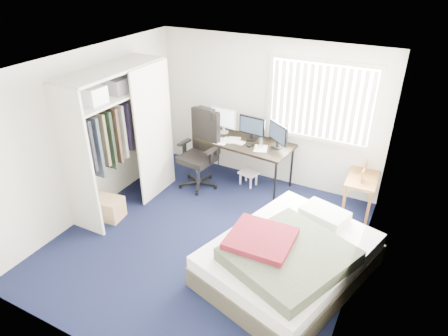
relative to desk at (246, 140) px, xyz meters
name	(u,v)px	position (x,y,z in m)	size (l,w,h in m)	color
ground	(208,240)	(0.23, -1.75, -0.83)	(4.20, 4.20, 0.00)	black
room_shell	(205,146)	(0.23, -1.75, 0.68)	(4.20, 4.20, 4.20)	silver
window_assembly	(321,102)	(1.13, 0.29, 0.77)	(1.72, 0.09, 1.32)	white
closet	(118,126)	(-1.45, -1.49, 0.53)	(0.64, 1.84, 2.22)	beige
desk	(246,140)	(0.00, 0.00, 0.00)	(1.69, 0.90, 1.26)	black
office_chair	(201,157)	(-0.66, -0.41, -0.30)	(0.73, 0.73, 1.37)	black
footstool	(248,175)	(0.10, -0.07, -0.63)	(0.35, 0.31, 0.25)	white
nightstand	(363,179)	(1.98, 0.09, -0.29)	(0.47, 0.90, 0.79)	brown
bed	(288,257)	(1.48, -1.89, -0.53)	(2.11, 2.47, 0.69)	#3E392C
pine_box	(108,208)	(-1.42, -1.97, -0.66)	(0.45, 0.33, 0.33)	#A47752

